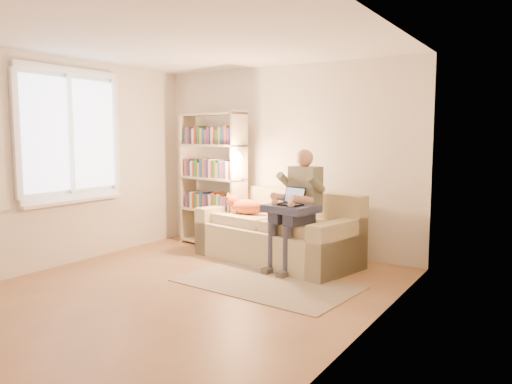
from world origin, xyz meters
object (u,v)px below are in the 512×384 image
Objects in this scene: person at (298,202)px; laptop at (291,200)px; sofa at (278,235)px; cat at (243,206)px; bookshelf at (212,173)px.

person is 0.12m from laptop.
sofa is 3.32× the size of cat.
sofa is 1.57× the size of person.
sofa is at bearing 160.49° from person.
bookshelf is at bearing -178.22° from sofa.
sofa is 0.75m from laptop.
laptop is 1.73m from bookshelf.
sofa is at bearing 1.78° from bookshelf.
bookshelf is at bearing 172.41° from cat.
person reaches higher than cat.
bookshelf reaches higher than sofa.
person reaches higher than sofa.
cat is (-0.54, -0.03, 0.36)m from sofa.
sofa is 1.47m from bookshelf.
laptop reaches higher than sofa.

